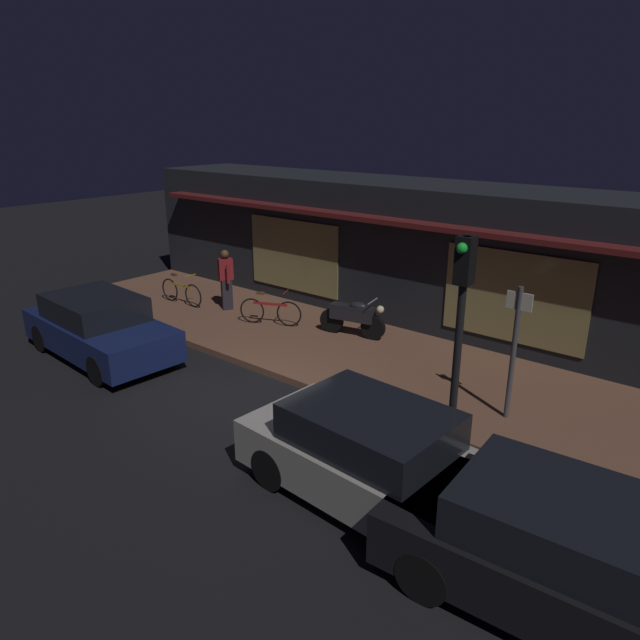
{
  "coord_description": "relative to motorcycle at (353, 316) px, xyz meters",
  "views": [
    {
      "loc": [
        7.61,
        -6.93,
        5.17
      ],
      "look_at": [
        -0.09,
        2.4,
        0.95
      ],
      "focal_mm": 32.59,
      "sensor_mm": 36.0,
      "label": 1
    }
  ],
  "objects": [
    {
      "name": "bicycle_parked",
      "position": [
        -2.12,
        -0.69,
        -0.14
      ],
      "size": [
        1.53,
        0.73,
        0.91
      ],
      "color": "black",
      "rests_on": "sidewalk_slab"
    },
    {
      "name": "traffic_light_pole",
      "position": [
        4.26,
        -3.19,
        1.83
      ],
      "size": [
        0.24,
        0.33,
        3.6
      ],
      "color": "black",
      "rests_on": "ground_plane"
    },
    {
      "name": "person_photographer",
      "position": [
        -3.93,
        -0.54,
        0.38
      ],
      "size": [
        0.58,
        0.44,
        1.67
      ],
      "color": "#28232D",
      "rests_on": "sidewalk_slab"
    },
    {
      "name": "sidewalk_slab",
      "position": [
        0.19,
        -0.79,
        -0.57
      ],
      "size": [
        18.0,
        4.0,
        0.15
      ],
      "primitive_type": "cube",
      "color": "brown",
      "rests_on": "ground_plane"
    },
    {
      "name": "parked_car_near",
      "position": [
        -3.89,
        -4.4,
        0.06
      ],
      "size": [
        4.2,
        2.0,
        1.42
      ],
      "color": "black",
      "rests_on": "ground_plane"
    },
    {
      "name": "motorcycle",
      "position": [
        0.0,
        0.0,
        0.0
      ],
      "size": [
        1.69,
        0.63,
        0.97
      ],
      "color": "black",
      "rests_on": "sidewalk_slab"
    },
    {
      "name": "parked_car_far",
      "position": [
        3.94,
        -4.83,
        0.06
      ],
      "size": [
        4.19,
        1.99,
        1.42
      ],
      "color": "black",
      "rests_on": "ground_plane"
    },
    {
      "name": "bicycle_extra",
      "position": [
        -5.3,
        -1.03,
        -0.14
      ],
      "size": [
        1.66,
        0.42,
        0.91
      ],
      "color": "black",
      "rests_on": "sidewalk_slab"
    },
    {
      "name": "ground_plane",
      "position": [
        0.19,
        -3.79,
        -0.65
      ],
      "size": [
        60.0,
        60.0,
        0.0
      ],
      "primitive_type": "plane",
      "color": "black"
    },
    {
      "name": "sign_post",
      "position": [
        4.51,
        -1.54,
        0.86
      ],
      "size": [
        0.44,
        0.09,
        2.4
      ],
      "color": "#47474C",
      "rests_on": "sidewalk_slab"
    },
    {
      "name": "parked_car_across",
      "position": [
        6.65,
        -5.11,
        0.06
      ],
      "size": [
        4.2,
        2.0,
        1.42
      ],
      "color": "black",
      "rests_on": "ground_plane"
    },
    {
      "name": "storefront_building",
      "position": [
        0.19,
        2.6,
        1.16
      ],
      "size": [
        18.0,
        3.3,
        3.6
      ],
      "color": "black",
      "rests_on": "ground_plane"
    }
  ]
}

